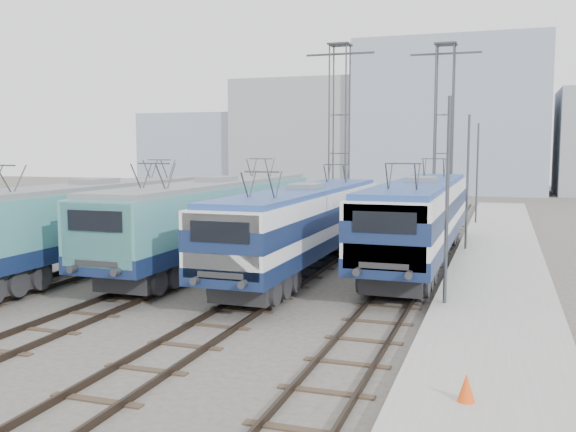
% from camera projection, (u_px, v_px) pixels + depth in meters
% --- Properties ---
extents(ground, '(160.00, 160.00, 0.00)m').
position_uv_depth(ground, '(181.00, 306.00, 21.87)').
color(ground, '#514C47').
extents(platform, '(4.00, 70.00, 0.30)m').
position_uv_depth(platform, '(497.00, 276.00, 26.16)').
color(platform, '#9E9E99').
rests_on(platform, ground).
extents(locomotive_far_left, '(2.95, 18.64, 3.51)m').
position_uv_depth(locomotive_far_left, '(93.00, 217.00, 28.14)').
color(locomotive_far_left, '#132248').
rests_on(locomotive_far_left, ground).
extents(locomotive_center_left, '(2.97, 18.78, 3.54)m').
position_uv_depth(locomotive_center_left, '(215.00, 214.00, 29.53)').
color(locomotive_center_left, '#132248').
rests_on(locomotive_center_left, ground).
extents(locomotive_center_right, '(2.81, 17.77, 3.34)m').
position_uv_depth(locomotive_center_right, '(305.00, 220.00, 27.55)').
color(locomotive_center_right, '#132248').
rests_on(locomotive_center_right, ground).
extents(locomotive_far_right, '(2.98, 18.83, 3.54)m').
position_uv_depth(locomotive_far_right, '(420.00, 213.00, 29.13)').
color(locomotive_far_right, '#132248').
rests_on(locomotive_far_right, ground).
extents(catenary_tower_west, '(4.50, 1.20, 12.00)m').
position_uv_depth(catenary_tower_west, '(339.00, 128.00, 41.90)').
color(catenary_tower_west, '#3F4247').
rests_on(catenary_tower_west, ground).
extents(catenary_tower_east, '(4.50, 1.20, 12.00)m').
position_uv_depth(catenary_tower_east, '(444.00, 128.00, 41.73)').
color(catenary_tower_east, '#3F4247').
rests_on(catenary_tower_east, ground).
extents(mast_front, '(0.12, 0.12, 7.00)m').
position_uv_depth(mast_front, '(447.00, 206.00, 20.66)').
color(mast_front, '#3F4247').
rests_on(mast_front, ground).
extents(mast_mid, '(0.12, 0.12, 7.00)m').
position_uv_depth(mast_mid, '(467.00, 185.00, 31.97)').
color(mast_mid, '#3F4247').
rests_on(mast_mid, ground).
extents(mast_rear, '(0.12, 0.12, 7.00)m').
position_uv_depth(mast_rear, '(477.00, 176.00, 43.28)').
color(mast_rear, '#3F4247').
rests_on(mast_rear, ground).
extents(safety_cone, '(0.35, 0.35, 0.57)m').
position_uv_depth(safety_cone, '(466.00, 388.00, 12.80)').
color(safety_cone, '#FF4E12').
rests_on(safety_cone, platform).
extents(building_west, '(18.00, 12.00, 14.00)m').
position_uv_depth(building_west, '(310.00, 135.00, 84.00)').
color(building_west, '#8E959E').
rests_on(building_west, ground).
extents(building_center, '(22.00, 14.00, 18.00)m').
position_uv_depth(building_center, '(451.00, 118.00, 78.09)').
color(building_center, '#909DB1').
rests_on(building_center, ground).
extents(building_far_west, '(14.00, 10.00, 10.00)m').
position_uv_depth(building_far_west, '(200.00, 151.00, 89.29)').
color(building_far_west, '#909DB1').
rests_on(building_far_west, ground).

